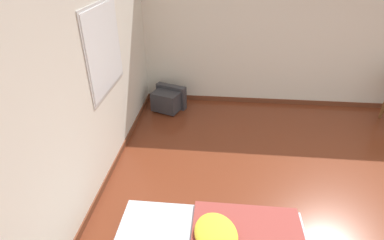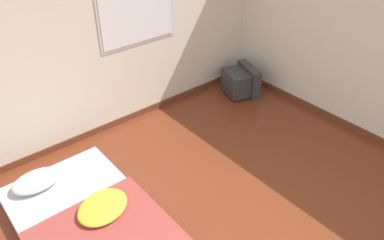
# 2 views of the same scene
# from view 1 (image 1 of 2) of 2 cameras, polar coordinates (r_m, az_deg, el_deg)

# --- Properties ---
(ground_plane) EXTENTS (20.00, 20.00, 0.00)m
(ground_plane) POSITION_cam_1_polar(r_m,az_deg,el_deg) (4.04, 27.60, -15.98)
(ground_plane) COLOR maroon
(wall_back) EXTENTS (8.05, 0.08, 2.60)m
(wall_back) POSITION_cam_1_polar(r_m,az_deg,el_deg) (3.27, -21.20, 2.72)
(wall_back) COLOR silver
(wall_back) RESTS_ON ground_plane
(wall_right) EXTENTS (0.08, 8.33, 2.60)m
(wall_right) POSITION_cam_1_polar(r_m,az_deg,el_deg) (5.81, 21.62, 14.33)
(wall_right) COLOR silver
(wall_right) RESTS_ON ground_plane
(crt_tv) EXTENTS (0.58, 0.65, 0.44)m
(crt_tv) POSITION_cam_1_polar(r_m,az_deg,el_deg) (5.59, -4.58, 3.93)
(crt_tv) COLOR #333338
(crt_tv) RESTS_ON ground_plane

